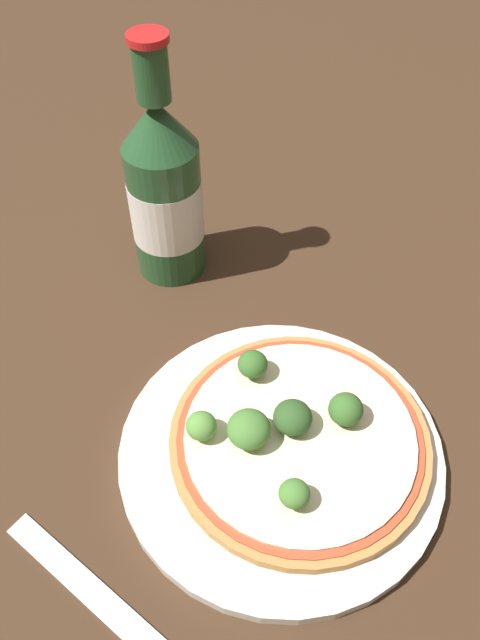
{
  "coord_description": "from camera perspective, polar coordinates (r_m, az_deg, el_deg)",
  "views": [
    {
      "loc": [
        -0.19,
        -0.16,
        0.45
      ],
      "look_at": [
        0.06,
        0.07,
        0.06
      ],
      "focal_mm": 35.0,
      "sensor_mm": 36.0,
      "label": 1
    }
  ],
  "objects": [
    {
      "name": "pizza",
      "position": [
        0.5,
        5.45,
        -10.76
      ],
      "size": [
        0.21,
        0.21,
        0.01
      ],
      "color": "#B77F42",
      "rests_on": "plate"
    },
    {
      "name": "broccoli_floret_3",
      "position": [
        0.5,
        9.64,
        -8.06
      ],
      "size": [
        0.03,
        0.03,
        0.03
      ],
      "color": "#7A9E5B",
      "rests_on": "pizza"
    },
    {
      "name": "beer_bottle",
      "position": [
        0.6,
        -6.9,
        11.56
      ],
      "size": [
        0.07,
        0.07,
        0.24
      ],
      "color": "#234C28",
      "rests_on": "ground_plane"
    },
    {
      "name": "ground_plane",
      "position": [
        0.51,
        0.76,
        -12.3
      ],
      "size": [
        3.0,
        3.0,
        0.0
      ],
      "primitive_type": "plane",
      "color": "#3D2819"
    },
    {
      "name": "broccoli_floret_1",
      "position": [
        0.52,
        1.16,
        -4.06
      ],
      "size": [
        0.03,
        0.03,
        0.03
      ],
      "color": "#7A9E5B",
      "rests_on": "pizza"
    },
    {
      "name": "broccoli_floret_0",
      "position": [
        0.48,
        -3.56,
        -9.64
      ],
      "size": [
        0.02,
        0.02,
        0.02
      ],
      "color": "#7A9E5B",
      "rests_on": "pizza"
    },
    {
      "name": "broccoli_floret_4",
      "position": [
        0.49,
        4.84,
        -8.86
      ],
      "size": [
        0.03,
        0.03,
        0.03
      ],
      "color": "#7A9E5B",
      "rests_on": "pizza"
    },
    {
      "name": "fork",
      "position": [
        0.48,
        -11.85,
        -24.35
      ],
      "size": [
        0.03,
        0.2,
        0.0
      ],
      "rotation": [
        0.0,
        0.0,
        1.65
      ],
      "color": "silver",
      "rests_on": "ground_plane"
    },
    {
      "name": "plate",
      "position": [
        0.51,
        3.71,
        -11.87
      ],
      "size": [
        0.26,
        0.26,
        0.01
      ],
      "color": "silver",
      "rests_on": "ground_plane"
    },
    {
      "name": "broccoli_floret_5",
      "position": [
        0.48,
        0.8,
        -9.83
      ],
      "size": [
        0.03,
        0.03,
        0.03
      ],
      "color": "#7A9E5B",
      "rests_on": "pizza"
    },
    {
      "name": "broccoli_floret_2",
      "position": [
        0.46,
        4.99,
        -15.55
      ],
      "size": [
        0.02,
        0.02,
        0.02
      ],
      "color": "#7A9E5B",
      "rests_on": "pizza"
    }
  ]
}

